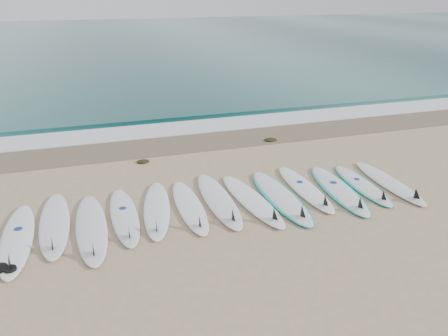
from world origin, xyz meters
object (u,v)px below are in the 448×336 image
object	(u,v)px
surfboard_12	(390,183)
leash_coil	(1,270)
surfboard_0	(17,240)
surfboard_6	(219,200)

from	to	relation	value
surfboard_12	leash_coil	xyz separation A→B (m)	(-8.06, -0.93, -0.01)
surfboard_0	leash_coil	world-z (taller)	surfboard_0
surfboard_6	leash_coil	bearing A→B (deg)	-161.89
surfboard_0	leash_coil	distance (m)	0.90
surfboard_0	leash_coil	bearing A→B (deg)	-99.63
surfboard_6	surfboard_12	distance (m)	4.03
surfboard_0	surfboard_6	world-z (taller)	surfboard_6
surfboard_0	surfboard_12	size ratio (longest dim) A/B	1.03
surfboard_12	leash_coil	size ratio (longest dim) A/B	5.66
surfboard_0	leash_coil	size ratio (longest dim) A/B	5.85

